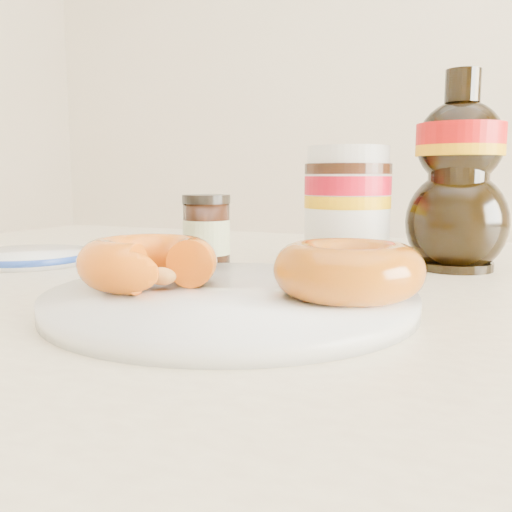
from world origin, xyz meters
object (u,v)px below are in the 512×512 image
at_px(donut_bitten, 148,262).
at_px(nutella_jar, 347,203).
at_px(donut_whole, 348,270).
at_px(blue_rim_saucer, 30,256).
at_px(dark_jar, 207,234).
at_px(dining_table, 340,372).
at_px(plate, 231,299).
at_px(syrup_bottle, 459,172).

distance_m(donut_bitten, nutella_jar, 0.27).
bearing_deg(donut_whole, blue_rim_saucer, 166.09).
bearing_deg(donut_whole, dark_jar, 144.68).
relative_size(dining_table, dark_jar, 16.90).
height_order(plate, donut_whole, donut_whole).
height_order(plate, syrup_bottle, syrup_bottle).
height_order(donut_bitten, donut_whole, same).
bearing_deg(blue_rim_saucer, donut_bitten, -26.69).
bearing_deg(plate, dark_jar, 123.92).
distance_m(dining_table, blue_rim_saucer, 0.39).
distance_m(syrup_bottle, blue_rim_saucer, 0.50).
bearing_deg(nutella_jar, donut_bitten, -113.01).
bearing_deg(donut_bitten, plate, -2.81).
xyz_separation_m(nutella_jar, dark_jar, (-0.13, -0.08, -0.03)).
height_order(plate, dark_jar, dark_jar).
bearing_deg(nutella_jar, syrup_bottle, 17.70).
xyz_separation_m(donut_bitten, donut_whole, (0.16, 0.03, 0.00)).
height_order(plate, donut_bitten, donut_bitten).
xyz_separation_m(donut_bitten, dark_jar, (-0.03, 0.16, 0.01)).
distance_m(donut_bitten, donut_whole, 0.16).
bearing_deg(donut_bitten, dining_table, 35.29).
bearing_deg(dark_jar, donut_whole, -35.32).
bearing_deg(plate, donut_bitten, -172.76).
bearing_deg(blue_rim_saucer, plate, -20.11).
bearing_deg(dark_jar, plate, -56.08).
bearing_deg(dining_table, blue_rim_saucer, -179.65).
bearing_deg(blue_rim_saucer, donut_whole, -13.91).
bearing_deg(blue_rim_saucer, nutella_jar, 17.86).
relative_size(donut_bitten, donut_whole, 1.00).
distance_m(donut_bitten, blue_rim_saucer, 0.28).
height_order(dining_table, blue_rim_saucer, blue_rim_saucer).
bearing_deg(syrup_bottle, donut_whole, -102.76).
xyz_separation_m(plate, donut_bitten, (-0.07, -0.01, 0.03)).
bearing_deg(donut_bitten, donut_whole, -1.09).
relative_size(donut_whole, dark_jar, 1.35).
distance_m(donut_bitten, syrup_bottle, 0.36).
relative_size(plate, syrup_bottle, 1.33).
distance_m(plate, nutella_jar, 0.24).
bearing_deg(nutella_jar, blue_rim_saucer, -162.14).
xyz_separation_m(syrup_bottle, dark_jar, (-0.25, -0.12, -0.07)).
xyz_separation_m(dining_table, syrup_bottle, (0.09, 0.15, 0.19)).
height_order(dining_table, nutella_jar, nutella_jar).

